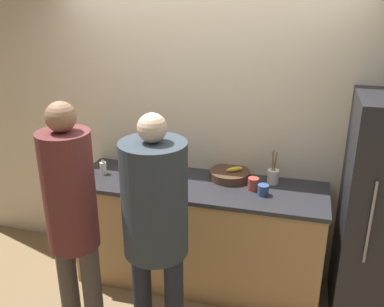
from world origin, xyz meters
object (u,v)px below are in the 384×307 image
Objects in this scene: fruit_bowl at (230,174)px; cup_blue at (263,190)px; bottle_red at (141,178)px; cup_red at (253,184)px; bottle_clear at (103,167)px; person_left at (72,217)px; utensil_crock at (273,176)px; person_center at (155,217)px.

fruit_bowl reaches higher than cup_blue.
bottle_red is at bearing -152.70° from fruit_bowl.
fruit_bowl is 0.27m from cup_red.
bottle_clear is 1.50× the size of cup_red.
person_left reaches higher than utensil_crock.
cup_red is (-0.09, 0.07, 0.01)m from cup_blue.
fruit_bowl is at bearing 179.65° from utensil_crock.
person_left is at bearing -135.36° from utensil_crock.
cup_red is (0.88, 0.18, -0.03)m from bottle_red.
person_center is at bearing -47.38° from bottle_clear.
cup_red is at bearing -131.17° from utensil_crock.
person_center reaches higher than bottle_red.
cup_red is at bearing 11.52° from bottle_red.
bottle_clear is at bearing 132.62° from person_center.
bottle_clear reaches higher than fruit_bowl.
bottle_clear is (-1.44, -0.19, -0.01)m from utensil_crock.
person_left is 1.01m from bottle_clear.
person_center reaches higher than cup_blue.
person_center is 5.27× the size of fruit_bowl.
cup_red is at bearing 60.01° from person_center.
cup_red is at bearing 1.12° from bottle_clear.
cup_blue is 0.11m from cup_red.
fruit_bowl is (0.29, 1.05, -0.13)m from person_center.
fruit_bowl is (0.81, 1.16, -0.11)m from person_left.
bottle_red is at bearing -173.69° from cup_blue.
person_left reaches higher than cup_red.
person_left is 1.44m from cup_red.
person_left is at bearing -140.43° from cup_blue.
person_left is 1.42m from fruit_bowl.
bottle_clear is (-0.42, 0.15, -0.02)m from bottle_red.
cup_red is at bearing 44.02° from person_left.
person_center is 17.86× the size of cup_red.
person_center is at bearing -61.96° from bottle_red.
fruit_bowl is at bearing 27.30° from bottle_red.
bottle_red is 2.30× the size of cup_blue.
utensil_crock is (0.36, -0.00, 0.03)m from fruit_bowl.
person_left is 9.20× the size of bottle_red.
bottle_clear is at bearing -170.12° from fruit_bowl.
cup_blue is at bearing 53.64° from person_center.
cup_blue is at bearing 39.57° from person_left.
bottle_clear is at bearing -178.88° from cup_red.
utensil_crock reaches higher than cup_red.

